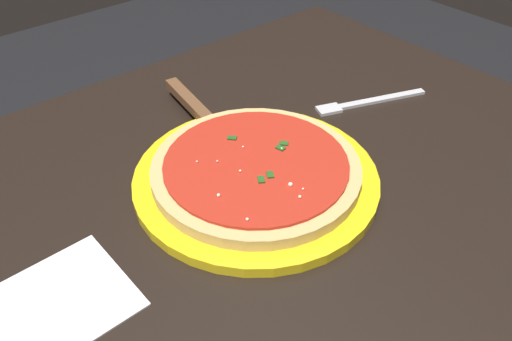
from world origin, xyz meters
name	(u,v)px	position (x,y,z in m)	size (l,w,h in m)	color
restaurant_table	(272,250)	(0.00, 0.00, 0.59)	(0.90, 0.72, 0.76)	black
serving_plate	(256,178)	(0.04, 0.01, 0.77)	(0.31, 0.31, 0.01)	yellow
pizza	(256,168)	(0.04, 0.01, 0.78)	(0.26, 0.26, 0.02)	#DBB26B
pizza_server	(201,114)	(0.02, -0.14, 0.78)	(0.08, 0.22, 0.01)	silver
napkin_folded_right	(59,302)	(0.31, 0.02, 0.76)	(0.14, 0.13, 0.00)	white
fork	(365,102)	(-0.21, -0.02, 0.76)	(0.18, 0.08, 0.00)	silver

